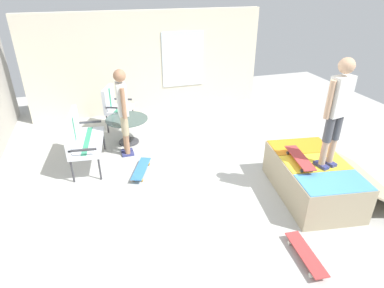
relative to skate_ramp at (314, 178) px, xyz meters
name	(u,v)px	position (x,y,z in m)	size (l,w,h in m)	color
ground_plane	(217,183)	(0.82, 1.39, -0.36)	(12.00, 12.00, 0.10)	#B2B2AD
house_facade	(149,63)	(4.62, 1.88, 0.97)	(0.23, 6.00, 2.57)	beige
skate_ramp	(314,178)	(0.00, 0.00, 0.00)	(1.96, 2.10, 0.63)	tan
patio_bench	(80,136)	(2.11, 3.66, 0.30)	(1.31, 0.69, 1.02)	#38383D
patio_chair_near_house	(114,104)	(3.68, 2.90, 0.30)	(0.78, 0.74, 1.02)	#38383D
patio_table	(127,126)	(2.82, 2.72, 0.09)	(0.90, 0.90, 0.57)	#38383D
person_watching	(123,107)	(2.32, 2.81, 0.73)	(0.48, 0.25, 1.77)	navy
person_skater	(338,107)	(-0.12, -0.05, 1.30)	(0.29, 0.47, 1.69)	navy
skateboard_by_bench	(141,169)	(1.50, 2.65, -0.23)	(0.82, 0.49, 0.10)	#3372B2
skateboard_spare	(306,254)	(-1.20, 0.94, -0.23)	(0.81, 0.27, 0.10)	#B23838
skateboard_on_ramp	(300,158)	(0.07, 0.30, 0.40)	(0.82, 0.34, 0.10)	#B23838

